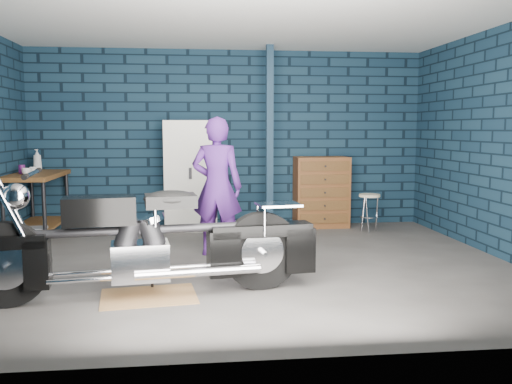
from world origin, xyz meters
TOP-DOWN VIEW (x-y plane):
  - ground at (0.00, 0.00)m, footprint 6.00×6.00m
  - room_walls at (0.00, 0.55)m, footprint 6.02×5.01m
  - support_post at (0.55, 1.95)m, footprint 0.10×0.10m
  - workbench at (-2.68, 1.75)m, footprint 0.60×1.40m
  - drip_mat at (-0.96, -1.04)m, footprint 0.92×0.73m
  - motorcycle at (-0.96, -1.04)m, footprint 2.70×1.04m
  - person at (-0.28, 0.54)m, footprint 0.68×0.53m
  - storage_bin at (-2.66, 1.25)m, footprint 0.40×0.28m
  - locker at (-0.60, 2.23)m, footprint 0.76×0.54m
  - tool_chest at (1.40, 2.23)m, footprint 0.81×0.45m
  - shop_stool at (2.00, 1.74)m, footprint 0.31×0.31m
  - cup_a at (-2.74, 1.50)m, footprint 0.13×0.13m
  - cup_b at (-2.68, 1.61)m, footprint 0.11×0.11m
  - mug_purple at (-2.85, 1.69)m, footprint 0.11×0.11m
  - bottle at (-2.79, 2.22)m, footprint 0.14×0.14m

SIDE VIEW (x-z plane):
  - ground at x=0.00m, z-range 0.00..0.00m
  - drip_mat at x=-0.96m, z-range 0.00..0.01m
  - storage_bin at x=-2.66m, z-range 0.00..0.25m
  - shop_stool at x=2.00m, z-range 0.00..0.56m
  - workbench at x=-2.68m, z-range 0.00..0.91m
  - tool_chest at x=1.40m, z-range 0.00..1.08m
  - motorcycle at x=-0.96m, z-range 0.00..1.16m
  - locker at x=-0.60m, z-range 0.00..1.63m
  - person at x=-0.28m, z-range 0.00..1.65m
  - cup_a at x=-2.74m, z-range 0.91..1.00m
  - cup_b at x=-2.68m, z-range 0.91..1.01m
  - mug_purple at x=-2.85m, z-range 0.91..1.03m
  - bottle at x=-2.79m, z-range 0.91..1.22m
  - support_post at x=0.55m, z-range 0.00..2.70m
  - room_walls at x=0.00m, z-range 0.55..3.26m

